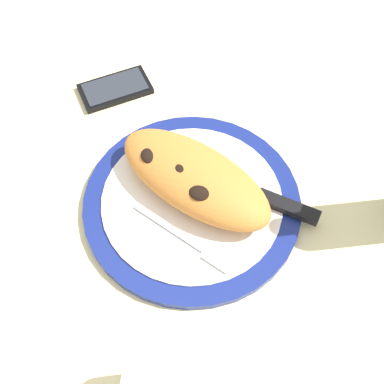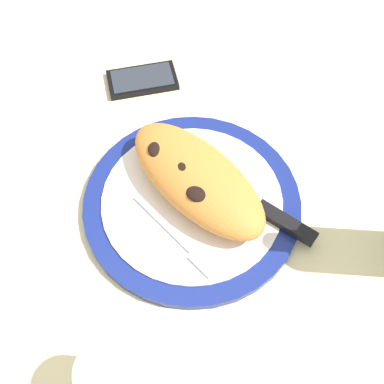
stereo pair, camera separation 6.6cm
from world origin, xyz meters
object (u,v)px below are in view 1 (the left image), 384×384
at_px(plate, 192,202).
at_px(knife, 264,198).
at_px(fork, 192,242).
at_px(smartphone, 115,89).
at_px(calzone, 194,178).

height_order(plate, knife, knife).
distance_m(fork, knife, 0.12).
relative_size(fork, smartphone, 1.18).
bearing_deg(smartphone, fork, -30.96).
distance_m(plate, smartphone, 0.26).
distance_m(plate, fork, 0.07).
xyz_separation_m(plate, knife, (0.08, 0.06, 0.01)).
distance_m(plate, calzone, 0.04).
relative_size(knife, smartphone, 1.78).
xyz_separation_m(calzone, smartphone, (-0.23, 0.09, -0.04)).
bearing_deg(smartphone, plate, -24.74).
relative_size(plate, calzone, 1.28).
bearing_deg(plate, calzone, 114.54).
xyz_separation_m(fork, smartphone, (-0.27, 0.16, -0.01)).
bearing_deg(fork, knife, 68.83).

